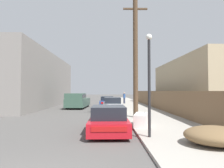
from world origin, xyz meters
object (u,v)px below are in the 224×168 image
object	(u,v)px
street_lamp	(149,76)
parked_sports_car_red	(108,120)
pickup_truck	(78,101)
car_parked_mid	(112,105)
discarded_fridge	(141,120)
pedestrian	(124,98)
car_parked_far	(107,102)
utility_pole	(135,55)
brush_pile	(215,136)

from	to	relation	value
street_lamp	parked_sports_car_red	bearing A→B (deg)	137.43
parked_sports_car_red	pickup_truck	xyz separation A→B (m)	(-3.61, 13.83, 0.30)
car_parked_mid	discarded_fridge	bearing A→B (deg)	-81.39
pickup_truck	pedestrian	size ratio (longest dim) A/B	3.33
car_parked_mid	car_parked_far	bearing A→B (deg)	94.07
street_lamp	pedestrian	distance (m)	22.41
parked_sports_car_red	car_parked_far	bearing A→B (deg)	89.89
car_parked_mid	pedestrian	size ratio (longest dim) A/B	2.65
utility_pole	street_lamp	size ratio (longest dim) A/B	2.06
car_parked_far	pedestrian	xyz separation A→B (m)	(2.62, 4.40, 0.38)
street_lamp	pedestrian	world-z (taller)	street_lamp
utility_pole	pedestrian	size ratio (longest dim) A/B	5.16
discarded_fridge	street_lamp	bearing A→B (deg)	-78.06
discarded_fridge	pickup_truck	distance (m)	13.84
car_parked_mid	street_lamp	world-z (taller)	street_lamp
street_lamp	discarded_fridge	bearing A→B (deg)	88.15
car_parked_mid	utility_pole	xyz separation A→B (m)	(1.60, -5.09, 4.00)
car_parked_far	utility_pole	xyz separation A→B (m)	(2.11, -11.68, 4.03)
discarded_fridge	car_parked_far	bearing A→B (deg)	110.89
car_parked_mid	street_lamp	size ratio (longest dim) A/B	1.06
street_lamp	pedestrian	xyz separation A→B (m)	(0.80, 22.33, -1.65)
street_lamp	pickup_truck	bearing A→B (deg)	109.06
pedestrian	car_parked_mid	bearing A→B (deg)	-100.80
car_parked_mid	car_parked_far	xyz separation A→B (m)	(-0.52, 6.59, -0.03)
car_parked_mid	brush_pile	bearing A→B (deg)	-75.41
pickup_truck	discarded_fridge	bearing A→B (deg)	115.82
pickup_truck	brush_pile	distance (m)	18.24
car_parked_far	parked_sports_car_red	bearing A→B (deg)	-88.74
car_parked_far	street_lamp	size ratio (longest dim) A/B	1.05
parked_sports_car_red	street_lamp	size ratio (longest dim) A/B	1.01
parked_sports_car_red	utility_pole	size ratio (longest dim) A/B	0.49
parked_sports_car_red	car_parked_mid	xyz separation A→B (m)	(0.42, 9.77, 0.06)
discarded_fridge	parked_sports_car_red	xyz separation A→B (m)	(-1.80, -1.10, 0.14)
street_lamp	brush_pile	world-z (taller)	street_lamp
parked_sports_car_red	car_parked_far	xyz separation A→B (m)	(-0.10, 16.36, 0.04)
parked_sports_car_red	pickup_truck	bearing A→B (deg)	104.15
parked_sports_car_red	car_parked_mid	world-z (taller)	car_parked_mid
pickup_truck	brush_pile	xyz separation A→B (m)	(7.41, -16.66, -0.45)
discarded_fridge	utility_pole	world-z (taller)	utility_pole
pickup_truck	parked_sports_car_red	bearing A→B (deg)	107.45
car_parked_far	pedestrian	world-z (taller)	pedestrian
car_parked_far	utility_pole	bearing A→B (deg)	-78.85
brush_pile	pedestrian	bearing A→B (deg)	93.12
car_parked_mid	utility_pole	bearing A→B (deg)	-73.04
pedestrian	street_lamp	bearing A→B (deg)	-92.06
car_parked_mid	pedestrian	distance (m)	11.19
parked_sports_car_red	pedestrian	bearing A→B (deg)	82.62
car_parked_far	pickup_truck	distance (m)	4.33
discarded_fridge	utility_pole	distance (m)	5.53
discarded_fridge	pedestrian	xyz separation A→B (m)	(0.72, 19.67, 0.55)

